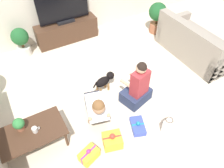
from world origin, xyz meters
TOP-DOWN VIEW (x-y plane):
  - ground_plane at (0.00, 0.00)m, footprint 16.00×16.00m
  - sofa_right at (2.38, 0.34)m, footprint 0.92×1.81m
  - coffee_table at (-1.55, -0.20)m, footprint 1.08×0.58m
  - tv_console at (0.04, 2.37)m, footprint 1.53×0.38m
  - tv at (0.04, 2.37)m, footprint 1.22×0.20m
  - potted_plant_back_left at (-1.07, 2.32)m, footprint 0.39×0.39m
  - potted_plant_corner_right at (2.24, 1.60)m, footprint 0.46×0.46m
  - person_kneeling at (-0.43, -0.21)m, footprint 0.50×0.80m
  - person_sitting at (0.43, -0.19)m, footprint 0.61×0.57m
  - dog at (0.04, 0.36)m, footprint 0.52×0.23m
  - gift_box_a at (-0.43, -0.78)m, footprint 0.36×0.34m
  - gift_box_b at (-0.86, -0.81)m, footprint 0.35×0.29m
  - gift_box_c at (0.10, -0.73)m, footprint 0.32×0.41m
  - gift_bag_a at (0.49, -1.01)m, footprint 0.21×0.15m
  - mug at (-1.44, -0.23)m, footprint 0.12×0.08m
  - tabletop_plant at (-1.62, -0.08)m, footprint 0.17×0.17m

SIDE VIEW (x-z plane):
  - ground_plane at x=0.00m, z-range 0.00..0.00m
  - gift_box_c at x=0.10m, z-range -0.03..0.14m
  - gift_box_b at x=-0.86m, z-range -0.03..0.21m
  - gift_box_a at x=-0.43m, z-range -0.03..0.24m
  - gift_bag_a at x=0.49m, z-range -0.01..0.31m
  - dog at x=0.04m, z-range 0.06..0.44m
  - tv_console at x=0.04m, z-range 0.00..0.52m
  - sofa_right at x=2.38m, z-range -0.13..0.72m
  - person_sitting at x=0.43m, z-range -0.13..0.81m
  - person_kneeling at x=-0.43m, z-range -0.04..0.74m
  - coffee_table at x=-1.55m, z-range 0.16..0.56m
  - potted_plant_back_left at x=-1.07m, z-range 0.05..0.73m
  - mug at x=-1.44m, z-range 0.40..0.49m
  - potted_plant_corner_right at x=2.24m, z-range 0.08..0.89m
  - tabletop_plant at x=-1.62m, z-range 0.41..0.64m
  - tv at x=0.04m, z-range 0.48..1.21m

